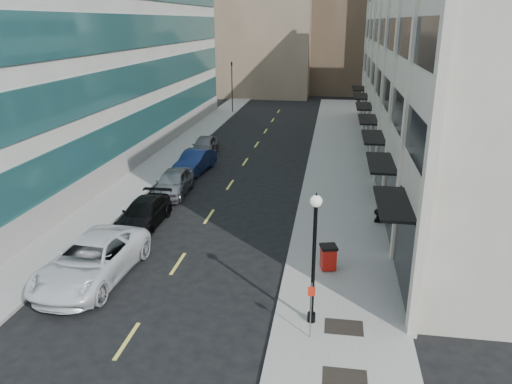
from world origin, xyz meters
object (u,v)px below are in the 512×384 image
(car_grey_sedan, at_px, (204,146))
(lamppost, at_px, (314,248))
(trash_bin, at_px, (328,256))
(traffic_signal, at_px, (232,65))
(urn_planter, at_px, (379,214))
(car_blue_sedan, at_px, (195,162))
(car_white_van, at_px, (92,260))
(car_black_pickup, at_px, (144,213))
(car_silver_sedan, at_px, (173,183))
(sign_post, at_px, (311,302))

(car_grey_sedan, xyz_separation_m, lamppost, (10.18, -23.70, 2.36))
(trash_bin, xyz_separation_m, lamppost, (-0.52, -4.27, 2.37))
(traffic_signal, relative_size, urn_planter, 9.11)
(car_blue_sedan, height_order, trash_bin, car_blue_sedan)
(car_white_van, relative_size, car_black_pickup, 1.32)
(car_white_van, distance_m, urn_planter, 15.29)
(car_blue_sedan, bearing_deg, lamppost, -55.74)
(urn_planter, bearing_deg, car_blue_sedan, 147.11)
(car_blue_sedan, height_order, urn_planter, car_blue_sedan)
(lamppost, relative_size, urn_planter, 6.64)
(car_silver_sedan, xyz_separation_m, trash_bin, (10.12, -9.14, -0.06))
(sign_post, relative_size, urn_planter, 2.82)
(sign_post, xyz_separation_m, urn_planter, (3.20, 11.36, -0.95))
(car_white_van, distance_m, car_blue_sedan, 16.63)
(car_black_pickup, xyz_separation_m, car_silver_sedan, (0.00, 5.27, 0.10))
(traffic_signal, xyz_separation_m, car_blue_sedan, (2.29, -25.37, -4.91))
(car_black_pickup, height_order, urn_planter, car_black_pickup)
(trash_bin, relative_size, urn_planter, 1.50)
(urn_planter, bearing_deg, car_white_van, -146.91)
(car_white_van, height_order, lamppost, lamppost)
(car_silver_sedan, bearing_deg, car_blue_sedan, 87.49)
(car_white_van, distance_m, car_black_pickup, 6.14)
(car_black_pickup, bearing_deg, car_grey_sedan, 92.38)
(trash_bin, bearing_deg, car_blue_sedan, 111.06)
(trash_bin, xyz_separation_m, urn_planter, (2.68, 6.08, -0.15))
(lamppost, height_order, urn_planter, lamppost)
(car_blue_sedan, bearing_deg, traffic_signal, 102.14)
(car_blue_sedan, bearing_deg, car_white_van, -83.03)
(sign_post, bearing_deg, car_white_van, 164.44)
(trash_bin, height_order, lamppost, lamppost)
(car_silver_sedan, relative_size, urn_planter, 6.32)
(car_silver_sedan, bearing_deg, car_white_van, -92.64)
(lamppost, xyz_separation_m, sign_post, (0.00, -1.01, -1.58))
(urn_planter, bearing_deg, sign_post, -105.74)
(car_silver_sedan, bearing_deg, traffic_signal, 91.71)
(car_silver_sedan, relative_size, trash_bin, 4.21)
(car_white_van, relative_size, car_silver_sedan, 1.36)
(car_white_van, bearing_deg, lamppost, -8.79)
(car_grey_sedan, xyz_separation_m, trash_bin, (10.71, -19.43, -0.01))
(car_white_van, height_order, car_black_pickup, car_white_van)
(car_white_van, distance_m, car_silver_sedan, 11.41)
(car_blue_sedan, relative_size, car_grey_sedan, 1.07)
(sign_post, bearing_deg, lamppost, 91.82)
(car_white_van, distance_m, trash_bin, 10.38)
(car_grey_sedan, height_order, lamppost, lamppost)
(car_black_pickup, relative_size, trash_bin, 4.34)
(car_blue_sedan, height_order, lamppost, lamppost)
(car_black_pickup, bearing_deg, traffic_signal, 93.90)
(car_white_van, height_order, car_grey_sedan, car_white_van)
(car_silver_sedan, distance_m, sign_post, 17.34)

